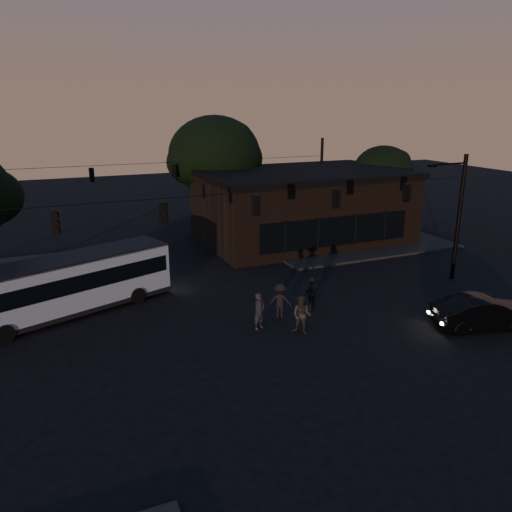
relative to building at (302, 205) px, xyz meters
name	(u,v)px	position (x,y,z in m)	size (l,w,h in m)	color
ground	(292,345)	(-9.00, -15.97, -2.71)	(120.00, 120.00, 0.00)	black
sidewalk_far_right	(347,240)	(3.00, -1.97, -2.63)	(14.00, 10.00, 0.15)	black
building	(302,205)	(0.00, 0.00, 0.00)	(15.40, 10.41, 5.40)	black
tree_behind	(215,155)	(-5.00, 6.03, 3.48)	(7.60, 7.60, 9.43)	black
tree_right	(383,172)	(9.00, 2.03, 1.93)	(5.20, 5.20, 6.86)	black
signal_rig_near	(256,228)	(-9.00, -11.97, 1.74)	(26.24, 0.30, 7.50)	black
signal_rig_far	(174,186)	(-9.00, 4.03, 1.50)	(26.24, 0.30, 7.50)	black
bus	(70,282)	(-17.63, -8.37, -1.06)	(10.61, 5.93, 2.94)	#94ABBD
car	(483,312)	(0.15, -17.91, -1.93)	(1.65, 4.72, 1.56)	black
pedestrian_a	(259,311)	(-9.63, -13.84, -1.83)	(0.64, 0.42, 1.76)	#23212A
pedestrian_b	(302,315)	(-8.05, -15.10, -1.79)	(0.89, 0.70, 1.84)	#2B2B27
pedestrian_c	(312,294)	(-6.23, -12.81, -1.83)	(1.03, 0.43, 1.76)	black
pedestrian_d	(280,301)	(-8.17, -13.06, -1.82)	(1.15, 0.66, 1.78)	black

